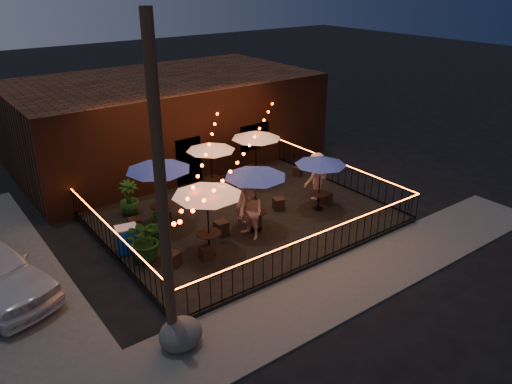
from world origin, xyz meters
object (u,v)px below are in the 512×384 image
(utility_pole, at_px, (162,201))
(cafe_table_4, at_px, (321,161))
(cafe_table_0, at_px, (207,191))
(boulder, at_px, (181,334))
(cafe_table_5, at_px, (256,135))
(cafe_table_1, at_px, (158,166))
(cooler, at_px, (127,239))
(cafe_table_3, at_px, (211,147))
(cafe_table_2, at_px, (255,173))

(utility_pole, bearing_deg, cafe_table_4, 22.82)
(cafe_table_0, bearing_deg, boulder, -131.28)
(cafe_table_5, distance_m, boulder, 10.67)
(cafe_table_0, relative_size, cafe_table_1, 1.09)
(cafe_table_0, relative_size, cooler, 3.09)
(boulder, bearing_deg, cafe_table_1, 66.90)
(cafe_table_0, bearing_deg, utility_pole, -133.79)
(utility_pole, distance_m, cafe_table_3, 9.29)
(cafe_table_0, distance_m, cafe_table_3, 4.86)
(cafe_table_2, xyz_separation_m, cafe_table_5, (2.69, 3.57, -0.07))
(cafe_table_0, bearing_deg, cafe_table_4, 3.53)
(utility_pole, bearing_deg, cafe_table_0, 46.21)
(cafe_table_0, distance_m, cafe_table_2, 2.19)
(cafe_table_0, height_order, cafe_table_4, cafe_table_0)
(utility_pole, relative_size, cafe_table_0, 2.84)
(cafe_table_2, height_order, cafe_table_4, cafe_table_2)
(cafe_table_1, height_order, cafe_table_2, cafe_table_1)
(cafe_table_0, bearing_deg, cooler, 140.51)
(cafe_table_1, bearing_deg, cafe_table_4, -23.58)
(cafe_table_0, xyz_separation_m, cafe_table_2, (2.16, 0.39, -0.04))
(cafe_table_5, height_order, cooler, cafe_table_5)
(cooler, bearing_deg, boulder, -87.36)
(utility_pole, relative_size, cafe_table_5, 2.92)
(cafe_table_3, xyz_separation_m, cafe_table_5, (2.18, -0.10, 0.11))
(cafe_table_3, xyz_separation_m, boulder, (-5.49, -7.28, -1.76))
(utility_pole, height_order, cafe_table_1, utility_pole)
(cafe_table_0, bearing_deg, cafe_table_5, 39.24)
(cooler, bearing_deg, cafe_table_3, 37.93)
(cafe_table_3, distance_m, cafe_table_5, 2.19)
(cafe_table_2, relative_size, boulder, 2.75)
(cafe_table_1, relative_size, cafe_table_5, 0.94)
(cafe_table_0, bearing_deg, cafe_table_2, 10.26)
(cafe_table_2, height_order, cafe_table_5, cafe_table_2)
(cafe_table_4, xyz_separation_m, cooler, (-7.20, 1.38, -1.50))
(utility_pole, xyz_separation_m, cafe_table_2, (5.12, 3.48, -1.66))
(cafe_table_2, xyz_separation_m, cafe_table_3, (0.51, 3.67, -0.18))
(utility_pole, distance_m, cafe_table_2, 6.41)
(cafe_table_2, bearing_deg, utility_pole, -145.79)
(cafe_table_1, relative_size, cafe_table_4, 1.20)
(cafe_table_2, bearing_deg, cafe_table_5, 52.99)
(cafe_table_1, relative_size, boulder, 2.59)
(cafe_table_0, xyz_separation_m, cafe_table_5, (4.85, 3.96, -0.11))
(cafe_table_4, distance_m, cooler, 7.49)
(cafe_table_0, xyz_separation_m, cafe_table_3, (2.67, 4.06, -0.22))
(boulder, bearing_deg, cafe_table_4, 23.92)
(utility_pole, height_order, boulder, utility_pole)
(utility_pole, distance_m, cafe_table_1, 6.55)
(cafe_table_1, distance_m, cafe_table_3, 3.28)
(cooler, height_order, boulder, cooler)
(cooler, bearing_deg, cafe_table_2, -5.84)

